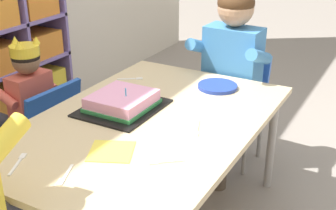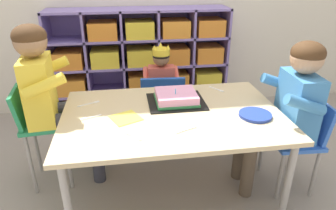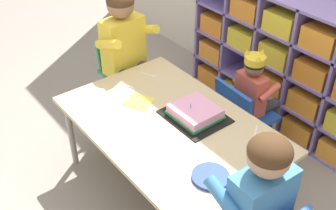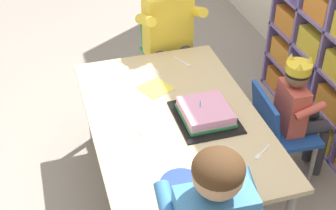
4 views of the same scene
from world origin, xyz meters
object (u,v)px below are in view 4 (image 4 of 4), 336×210
at_px(child_with_crown, 299,105).
at_px(paper_plate_stack, 181,185).
at_px(birthday_cake_on_tray, 206,113).
at_px(classroom_chair_adult_side, 165,53).
at_px(fork_scattered_mid_table, 135,128).
at_px(fork_beside_plate_stack, 152,68).
at_px(fork_at_table_front_edge, 121,97).
at_px(adult_helper_seated, 171,29).
at_px(fork_by_napkin, 183,62).
at_px(fork_near_child_seat, 262,152).
at_px(classroom_chair_blue, 278,127).
at_px(activity_table, 174,123).

distance_m(child_with_crown, paper_plate_stack, 0.96).
bearing_deg(birthday_cake_on_tray, classroom_chair_adult_side, 177.39).
bearing_deg(birthday_cake_on_tray, paper_plate_stack, -31.94).
xyz_separation_m(fork_scattered_mid_table, fork_beside_plate_stack, (-0.52, 0.23, 0.00)).
height_order(fork_beside_plate_stack, fork_at_table_front_edge, same).
bearing_deg(fork_scattered_mid_table, paper_plate_stack, -7.87).
bearing_deg(fork_scattered_mid_table, birthday_cake_on_tray, 65.82).
xyz_separation_m(adult_helper_seated, fork_by_napkin, (0.23, 0.01, -0.11)).
bearing_deg(child_with_crown, fork_near_child_seat, 135.10).
bearing_deg(classroom_chair_blue, classroom_chair_adult_side, 29.65).
height_order(child_with_crown, adult_helper_seated, adult_helper_seated).
height_order(activity_table, fork_by_napkin, fork_by_napkin).
relative_size(activity_table, fork_at_table_front_edge, 12.62).
height_order(classroom_chair_adult_side, fork_near_child_seat, classroom_chair_adult_side).
bearing_deg(adult_helper_seated, classroom_chair_adult_side, 90.00).
distance_m(fork_beside_plate_stack, fork_near_child_seat, 0.93).
distance_m(adult_helper_seated, fork_at_table_front_edge, 0.66).
bearing_deg(activity_table, fork_by_napkin, 157.42).
bearing_deg(adult_helper_seated, classroom_chair_blue, -66.46).
distance_m(activity_table, fork_beside_plate_stack, 0.50).
xyz_separation_m(birthday_cake_on_tray, fork_beside_plate_stack, (-0.54, -0.14, -0.03)).
xyz_separation_m(fork_scattered_mid_table, fork_at_table_front_edge, (-0.28, -0.01, 0.00)).
bearing_deg(classroom_chair_adult_side, fork_scattered_mid_table, -120.81).
bearing_deg(fork_beside_plate_stack, paper_plate_stack, -29.79).
bearing_deg(paper_plate_stack, fork_scattered_mid_table, -166.94).
relative_size(child_with_crown, fork_scattered_mid_table, 6.16).
xyz_separation_m(fork_scattered_mid_table, fork_by_napkin, (-0.54, 0.43, 0.00)).
bearing_deg(birthday_cake_on_tray, fork_scattered_mid_table, -93.25).
height_order(classroom_chair_blue, fork_beside_plate_stack, classroom_chair_blue).
height_order(classroom_chair_blue, classroom_chair_adult_side, classroom_chair_adult_side).
height_order(classroom_chair_blue, child_with_crown, child_with_crown).
height_order(activity_table, birthday_cake_on_tray, birthday_cake_on_tray).
height_order(fork_scattered_mid_table, fork_beside_plate_stack, same).
height_order(birthday_cake_on_tray, paper_plate_stack, birthday_cake_on_tray).
bearing_deg(fork_beside_plate_stack, child_with_crown, 31.58).
height_order(classroom_chair_blue, fork_by_napkin, classroom_chair_blue).
distance_m(child_with_crown, fork_near_child_seat, 0.54).
bearing_deg(fork_scattered_mid_table, classroom_chair_blue, 69.83).
height_order(classroom_chair_adult_side, paper_plate_stack, classroom_chair_adult_side).
xyz_separation_m(fork_beside_plate_stack, fork_at_table_front_edge, (0.24, -0.24, 0.00)).
height_order(child_with_crown, fork_by_napkin, child_with_crown).
height_order(classroom_chair_adult_side, adult_helper_seated, adult_helper_seated).
bearing_deg(birthday_cake_on_tray, classroom_chair_blue, 93.98).
height_order(adult_helper_seated, fork_by_napkin, adult_helper_seated).
bearing_deg(fork_near_child_seat, paper_plate_stack, 158.06).
bearing_deg(birthday_cake_on_tray, fork_at_table_front_edge, -128.57).
bearing_deg(classroom_chair_adult_side, adult_helper_seated, -90.00).
distance_m(activity_table, classroom_chair_blue, 0.64).
bearing_deg(fork_by_napkin, fork_at_table_front_edge, 94.67).
xyz_separation_m(classroom_chair_adult_side, paper_plate_stack, (1.32, -0.31, 0.12)).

